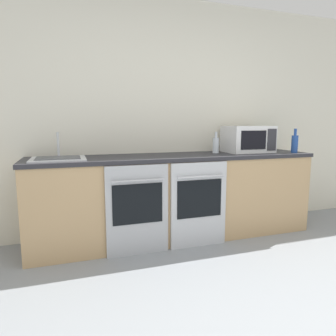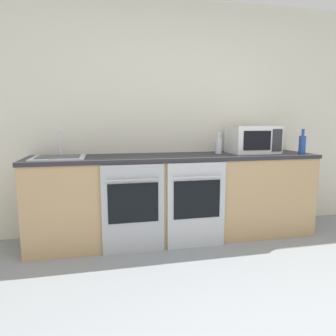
{
  "view_description": "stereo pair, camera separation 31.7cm",
  "coord_description": "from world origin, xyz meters",
  "views": [
    {
      "loc": [
        -1.08,
        -0.95,
        1.24
      ],
      "look_at": [
        -0.1,
        2.03,
        0.77
      ],
      "focal_mm": 32.0,
      "sensor_mm": 36.0,
      "label": 1
    },
    {
      "loc": [
        -0.78,
        -1.04,
        1.24
      ],
      "look_at": [
        -0.1,
        2.03,
        0.77
      ],
      "focal_mm": 32.0,
      "sensor_mm": 36.0,
      "label": 2
    }
  ],
  "objects": [
    {
      "name": "counter_back",
      "position": [
        0.0,
        2.03,
        0.45
      ],
      "size": [
        3.04,
        0.64,
        0.9
      ],
      "color": "tan",
      "rests_on": "ground_plane"
    },
    {
      "name": "oven_left",
      "position": [
        -0.5,
        1.7,
        0.44
      ],
      "size": [
        0.59,
        0.06,
        0.86
      ],
      "color": "#A8AAAF",
      "rests_on": "ground_plane"
    },
    {
      "name": "oven_right",
      "position": [
        0.12,
        1.7,
        0.44
      ],
      "size": [
        0.59,
        0.06,
        0.86
      ],
      "color": "#B7BABF",
      "rests_on": "ground_plane"
    },
    {
      "name": "wall_back",
      "position": [
        0.0,
        2.37,
        1.3
      ],
      "size": [
        10.0,
        0.06,
        2.6
      ],
      "color": "silver",
      "rests_on": "ground_plane"
    },
    {
      "name": "bottle_blue",
      "position": [
        1.37,
        1.84,
        1.01
      ],
      "size": [
        0.07,
        0.07,
        0.27
      ],
      "color": "#234793",
      "rests_on": "counter_back"
    },
    {
      "name": "microwave",
      "position": [
        0.9,
        2.07,
        1.06
      ],
      "size": [
        0.53,
        0.38,
        0.3
      ],
      "color": "silver",
      "rests_on": "counter_back"
    },
    {
      "name": "sink",
      "position": [
        -1.18,
        1.99,
        0.92
      ],
      "size": [
        0.49,
        0.42,
        0.25
      ],
      "color": "silver",
      "rests_on": "counter_back"
    },
    {
      "name": "bottle_clear",
      "position": [
        0.5,
        2.1,
        1.0
      ],
      "size": [
        0.07,
        0.07,
        0.24
      ],
      "color": "silver",
      "rests_on": "counter_back"
    },
    {
      "name": "bottle_green",
      "position": [
        1.26,
        2.18,
        1.01
      ],
      "size": [
        0.09,
        0.09,
        0.26
      ],
      "color": "#19722D",
      "rests_on": "counter_back"
    }
  ]
}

